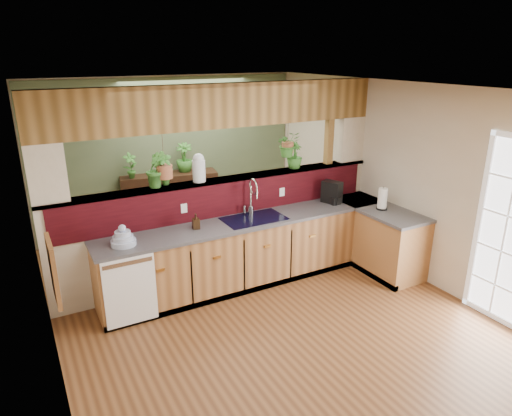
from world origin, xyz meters
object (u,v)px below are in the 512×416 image
glass_jar (199,168)px  coffee_maker (332,193)px  paper_towel (382,199)px  soap_dispenser (196,221)px  dish_stack (123,239)px  shelving_console (171,204)px  faucet (252,195)px

glass_jar → coffee_maker: bearing=-9.9°
coffee_maker → paper_towel: bearing=-76.0°
soap_dispenser → paper_towel: bearing=-12.3°
coffee_maker → paper_towel: 0.71m
dish_stack → glass_jar: bearing=20.8°
coffee_maker → glass_jar: (-1.89, 0.33, 0.53)m
dish_stack → soap_dispenser: dish_stack is taller
paper_towel → glass_jar: (-2.32, 0.89, 0.53)m
soap_dispenser → coffee_maker: coffee_maker is taller
dish_stack → shelving_console: (1.31, 2.32, -0.48)m
soap_dispenser → shelving_console: bearing=79.8°
dish_stack → coffee_maker: coffee_maker is taller
soap_dispenser → shelving_console: size_ratio=0.12×
coffee_maker → paper_towel: (0.43, -0.56, 0.00)m
dish_stack → faucet: bearing=6.4°
glass_jar → shelving_console: bearing=83.9°
coffee_maker → paper_towel: paper_towel is taller
paper_towel → shelving_console: 3.55m
soap_dispenser → coffee_maker: 2.10m
shelving_console → coffee_maker: bearing=-42.0°
soap_dispenser → paper_towel: (2.52, -0.55, 0.05)m
dish_stack → glass_jar: glass_jar is taller
dish_stack → soap_dispenser: 0.91m
faucet → shelving_console: bearing=101.8°
shelving_console → dish_stack: bearing=-108.6°
soap_dispenser → faucet: bearing=8.2°
dish_stack → paper_towel: paper_towel is taller
faucet → paper_towel: (1.68, -0.67, -0.12)m
faucet → glass_jar: size_ratio=1.37×
soap_dispenser → paper_towel: 2.58m
soap_dispenser → paper_towel: paper_towel is taller
faucet → shelving_console: (-0.44, 2.12, -0.67)m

